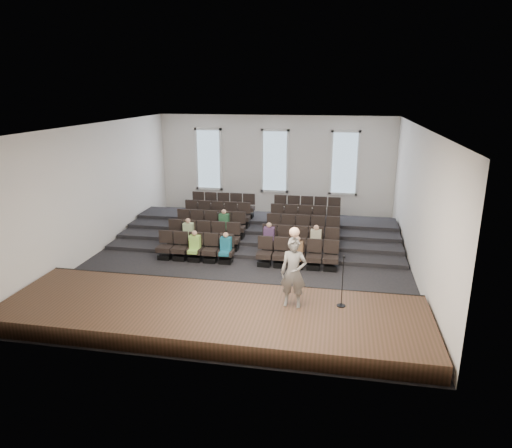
{
  "coord_description": "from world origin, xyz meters",
  "views": [
    {
      "loc": [
        3.27,
        -16.06,
        6.25
      ],
      "look_at": [
        0.21,
        0.5,
        1.25
      ],
      "focal_mm": 32.0,
      "sensor_mm": 36.0,
      "label": 1
    }
  ],
  "objects": [
    {
      "name": "ceiling",
      "position": [
        0.0,
        0.0,
        5.01
      ],
      "size": [
        12.0,
        14.0,
        0.02
      ],
      "primitive_type": "cube",
      "color": "white",
      "rests_on": "ground"
    },
    {
      "name": "wall_right",
      "position": [
        6.02,
        0.0,
        2.5
      ],
      "size": [
        0.04,
        14.0,
        5.0
      ],
      "primitive_type": "cube",
      "color": "white",
      "rests_on": "ground"
    },
    {
      "name": "windows",
      "position": [
        0.0,
        6.95,
        2.7
      ],
      "size": [
        8.44,
        0.1,
        3.24
      ],
      "color": "white",
      "rests_on": "wall_back"
    },
    {
      "name": "wall_left",
      "position": [
        -6.02,
        0.0,
        2.5
      ],
      "size": [
        0.04,
        14.0,
        5.0
      ],
      "primitive_type": "cube",
      "color": "white",
      "rests_on": "ground"
    },
    {
      "name": "stage_lip",
      "position": [
        0.0,
        -3.33,
        0.25
      ],
      "size": [
        11.8,
        0.06,
        0.52
      ],
      "primitive_type": "cube",
      "color": "black",
      "rests_on": "ground"
    },
    {
      "name": "wall_front",
      "position": [
        0.0,
        -7.02,
        2.5
      ],
      "size": [
        12.0,
        0.04,
        5.0
      ],
      "primitive_type": "cube",
      "color": "white",
      "rests_on": "ground"
    },
    {
      "name": "mic_stand",
      "position": [
        3.51,
        -4.41,
        0.94
      ],
      "size": [
        0.25,
        0.25,
        1.48
      ],
      "color": "black",
      "rests_on": "stage"
    },
    {
      "name": "wall_back",
      "position": [
        0.0,
        7.02,
        2.5
      ],
      "size": [
        12.0,
        0.04,
        5.0
      ],
      "primitive_type": "cube",
      "color": "white",
      "rests_on": "ground"
    },
    {
      "name": "ground",
      "position": [
        0.0,
        0.0,
        0.0
      ],
      "size": [
        14.0,
        14.0,
        0.0
      ],
      "primitive_type": "plane",
      "color": "black",
      "rests_on": "ground"
    },
    {
      "name": "stage",
      "position": [
        0.0,
        -5.1,
        0.25
      ],
      "size": [
        11.8,
        3.6,
        0.5
      ],
      "primitive_type": "cube",
      "color": "#442A1D",
      "rests_on": "ground"
    },
    {
      "name": "speaker",
      "position": [
        2.19,
        -4.63,
        1.48
      ],
      "size": [
        0.74,
        0.51,
        1.95
      ],
      "primitive_type": "imported",
      "rotation": [
        0.0,
        0.0,
        -0.06
      ],
      "color": "slate",
      "rests_on": "stage"
    },
    {
      "name": "risers",
      "position": [
        0.0,
        3.17,
        0.2
      ],
      "size": [
        11.8,
        4.8,
        0.6
      ],
      "color": "black",
      "rests_on": "ground"
    },
    {
      "name": "seating_rows",
      "position": [
        -0.0,
        1.54,
        0.68
      ],
      "size": [
        6.8,
        4.7,
        1.67
      ],
      "color": "black",
      "rests_on": "ground"
    },
    {
      "name": "audience",
      "position": [
        -0.19,
        0.15,
        0.79
      ],
      "size": [
        5.45,
        2.64,
        1.1
      ],
      "color": "#9CD856",
      "rests_on": "seating_rows"
    }
  ]
}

